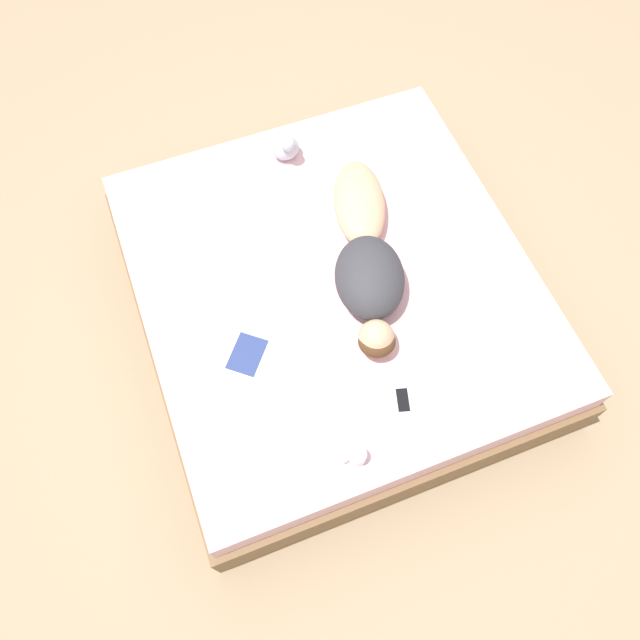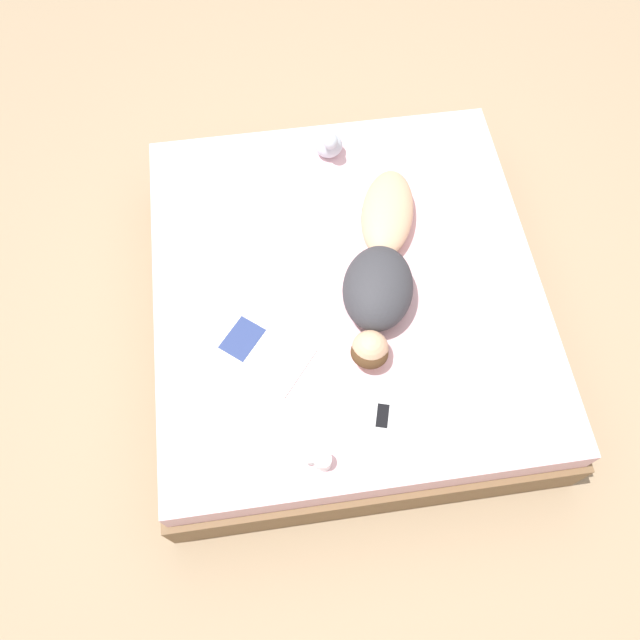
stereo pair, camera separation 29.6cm
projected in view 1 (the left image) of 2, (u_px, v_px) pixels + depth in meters
ground_plane at (333, 318)px, 3.54m from camera, size 12.00×12.00×0.00m
bed at (334, 299)px, 3.34m from camera, size 1.98×2.13×0.46m
person at (367, 258)px, 3.06m from camera, size 0.57×1.16×0.23m
open_magazine at (268, 361)px, 2.92m from camera, size 0.52×0.50×0.01m
coffee_mug at (357, 457)px, 2.68m from camera, size 0.11×0.08×0.08m
cell_phone at (403, 400)px, 2.83m from camera, size 0.10×0.15×0.01m
plush_toy at (286, 147)px, 3.40m from camera, size 0.15×0.16×0.19m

